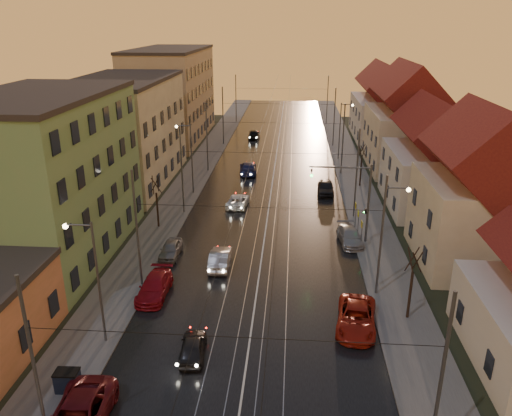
% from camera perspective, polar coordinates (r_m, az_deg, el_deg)
% --- Properties ---
extents(ground, '(160.00, 160.00, 0.00)m').
position_cam_1_polar(ground, '(29.65, -1.21, -18.10)').
color(ground, black).
rests_on(ground, ground).
extents(road, '(16.00, 120.00, 0.04)m').
position_cam_1_polar(road, '(65.70, 2.09, 4.31)').
color(road, black).
rests_on(road, ground).
extents(sidewalk_left, '(4.00, 120.00, 0.15)m').
position_cam_1_polar(sidewalk_left, '(66.79, -6.54, 4.51)').
color(sidewalk_left, '#4C4C4C').
rests_on(sidewalk_left, ground).
extents(sidewalk_right, '(4.00, 120.00, 0.15)m').
position_cam_1_polar(sidewalk_right, '(66.09, 10.81, 4.10)').
color(sidewalk_right, '#4C4C4C').
rests_on(sidewalk_right, ground).
extents(tram_rail_0, '(0.06, 120.00, 0.03)m').
position_cam_1_polar(tram_rail_0, '(65.80, 0.17, 4.39)').
color(tram_rail_0, gray).
rests_on(tram_rail_0, road).
extents(tram_rail_1, '(0.06, 120.00, 0.03)m').
position_cam_1_polar(tram_rail_1, '(65.72, 1.42, 4.36)').
color(tram_rail_1, gray).
rests_on(tram_rail_1, road).
extents(tram_rail_2, '(0.06, 120.00, 0.03)m').
position_cam_1_polar(tram_rail_2, '(65.67, 2.76, 4.33)').
color(tram_rail_2, gray).
rests_on(tram_rail_2, road).
extents(tram_rail_3, '(0.06, 120.00, 0.03)m').
position_cam_1_polar(tram_rail_3, '(65.65, 4.01, 4.29)').
color(tram_rail_3, gray).
rests_on(tram_rail_3, road).
extents(apartment_left_1, '(10.00, 18.00, 13.00)m').
position_cam_1_polar(apartment_left_1, '(43.66, -22.95, 2.99)').
color(apartment_left_1, '#64935D').
rests_on(apartment_left_1, ground).
extents(apartment_left_2, '(10.00, 20.00, 12.00)m').
position_cam_1_polar(apartment_left_2, '(61.62, -14.74, 8.28)').
color(apartment_left_2, tan).
rests_on(apartment_left_2, ground).
extents(apartment_left_3, '(10.00, 24.00, 14.00)m').
position_cam_1_polar(apartment_left_3, '(84.17, -9.61, 12.55)').
color(apartment_left_3, tan).
rests_on(apartment_left_3, ground).
extents(house_right_1, '(8.67, 10.20, 10.80)m').
position_cam_1_polar(house_right_1, '(42.79, 24.11, 0.99)').
color(house_right_1, '#C4B697').
rests_on(house_right_1, ground).
extents(house_right_2, '(9.18, 12.24, 9.20)m').
position_cam_1_polar(house_right_2, '(54.85, 19.72, 4.78)').
color(house_right_2, silver).
rests_on(house_right_2, ground).
extents(house_right_3, '(9.18, 14.28, 11.50)m').
position_cam_1_polar(house_right_3, '(68.79, 16.74, 9.17)').
color(house_right_3, '#C4B697').
rests_on(house_right_3, ground).
extents(house_right_4, '(9.18, 16.32, 10.00)m').
position_cam_1_polar(house_right_4, '(86.32, 14.29, 11.09)').
color(house_right_4, silver).
rests_on(house_right_4, ground).
extents(catenary_pole_l_0, '(0.16, 0.16, 9.00)m').
position_cam_1_polar(catenary_pole_l_0, '(24.62, -24.02, -16.26)').
color(catenary_pole_l_0, '#595B60').
rests_on(catenary_pole_l_0, ground).
extents(catenary_pole_r_0, '(0.16, 0.16, 9.00)m').
position_cam_1_polar(catenary_pole_r_0, '(22.94, 20.28, -18.68)').
color(catenary_pole_r_0, '#595B60').
rests_on(catenary_pole_r_0, ground).
extents(catenary_pole_l_1, '(0.16, 0.16, 9.00)m').
position_cam_1_polar(catenary_pole_l_1, '(36.61, -13.44, -2.49)').
color(catenary_pole_l_1, '#595B60').
rests_on(catenary_pole_l_1, ground).
extents(catenary_pole_r_1, '(0.16, 0.16, 9.00)m').
position_cam_1_polar(catenary_pole_r_1, '(35.50, 14.13, -3.31)').
color(catenary_pole_r_1, '#595B60').
rests_on(catenary_pole_r_1, ground).
extents(catenary_pole_l_2, '(0.16, 0.16, 9.00)m').
position_cam_1_polar(catenary_pole_l_2, '(50.24, -8.47, 4.23)').
color(catenary_pole_l_2, '#595B60').
rests_on(catenary_pole_l_2, ground).
extents(catenary_pole_r_2, '(0.16, 0.16, 9.00)m').
position_cam_1_polar(catenary_pole_r_2, '(49.45, 11.42, 3.77)').
color(catenary_pole_r_2, '#595B60').
rests_on(catenary_pole_r_2, ground).
extents(catenary_pole_l_3, '(0.16, 0.16, 9.00)m').
position_cam_1_polar(catenary_pole_l_3, '(64.49, -5.63, 8.03)').
color(catenary_pole_l_3, '#595B60').
rests_on(catenary_pole_l_3, ground).
extents(catenary_pole_r_3, '(0.16, 0.16, 9.00)m').
position_cam_1_polar(catenary_pole_r_3, '(63.87, 9.91, 7.69)').
color(catenary_pole_r_3, '#595B60').
rests_on(catenary_pole_r_3, ground).
extents(catenary_pole_l_4, '(0.16, 0.16, 9.00)m').
position_cam_1_polar(catenary_pole_l_4, '(79.01, -3.80, 10.43)').
color(catenary_pole_l_4, '#595B60').
rests_on(catenary_pole_l_4, ground).
extents(catenary_pole_r_4, '(0.16, 0.16, 9.00)m').
position_cam_1_polar(catenary_pole_r_4, '(78.51, 8.94, 10.16)').
color(catenary_pole_r_4, '#595B60').
rests_on(catenary_pole_r_4, ground).
extents(catenary_pole_l_5, '(0.16, 0.16, 9.00)m').
position_cam_1_polar(catenary_pole_l_5, '(96.63, -2.31, 12.35)').
color(catenary_pole_l_5, '#595B60').
rests_on(catenary_pole_l_5, ground).
extents(catenary_pole_r_5, '(0.16, 0.16, 9.00)m').
position_cam_1_polar(catenary_pole_r_5, '(96.22, 8.16, 12.12)').
color(catenary_pole_r_5, '#595B60').
rests_on(catenary_pole_r_5, ground).
extents(street_lamp_0, '(1.75, 0.32, 8.00)m').
position_cam_1_polar(street_lamp_0, '(30.69, -18.22, -6.91)').
color(street_lamp_0, '#595B60').
rests_on(street_lamp_0, ground).
extents(street_lamp_1, '(1.75, 0.32, 8.00)m').
position_cam_1_polar(street_lamp_1, '(36.35, 14.72, -2.12)').
color(street_lamp_1, '#595B60').
rests_on(street_lamp_1, ground).
extents(street_lamp_2, '(1.75, 0.32, 8.00)m').
position_cam_1_polar(street_lamp_2, '(55.90, -7.69, 6.37)').
color(street_lamp_2, '#595B60').
rests_on(street_lamp_2, ground).
extents(street_lamp_3, '(1.75, 0.32, 8.00)m').
position_cam_1_polar(street_lamp_3, '(70.65, 9.84, 9.26)').
color(street_lamp_3, '#595B60').
rests_on(street_lamp_3, ground).
extents(traffic_light_mast, '(5.30, 0.32, 7.20)m').
position_cam_1_polar(traffic_light_mast, '(43.67, 11.52, 1.63)').
color(traffic_light_mast, '#595B60').
rests_on(traffic_light_mast, ground).
extents(bare_tree_0, '(1.09, 1.09, 5.11)m').
position_cam_1_polar(bare_tree_0, '(47.57, -11.24, 0.54)').
color(bare_tree_0, black).
rests_on(bare_tree_0, ground).
extents(bare_tree_1, '(1.09, 1.09, 5.11)m').
position_cam_1_polar(bare_tree_1, '(34.08, 17.31, -8.49)').
color(bare_tree_1, black).
rests_on(bare_tree_1, ground).
extents(bare_tree_2, '(1.09, 1.09, 5.11)m').
position_cam_1_polar(bare_tree_2, '(59.76, 11.93, 4.66)').
color(bare_tree_2, black).
rests_on(bare_tree_2, ground).
extents(driving_car_0, '(1.76, 3.72, 1.23)m').
position_cam_1_polar(driving_car_0, '(30.57, -7.24, -15.46)').
color(driving_car_0, black).
rests_on(driving_car_0, ground).
extents(driving_car_1, '(1.61, 4.36, 1.43)m').
position_cam_1_polar(driving_car_1, '(40.14, -4.14, -5.76)').
color(driving_car_1, gray).
rests_on(driving_car_1, ground).
extents(driving_car_2, '(2.35, 4.55, 1.23)m').
position_cam_1_polar(driving_car_2, '(52.78, -2.06, 0.82)').
color(driving_car_2, silver).
rests_on(driving_car_2, ground).
extents(driving_car_3, '(2.59, 5.34, 1.50)m').
position_cam_1_polar(driving_car_3, '(64.14, -0.91, 4.59)').
color(driving_car_3, '#1A2150').
rests_on(driving_car_3, ground).
extents(driving_car_4, '(1.86, 4.49, 1.52)m').
position_cam_1_polar(driving_car_4, '(83.74, -0.21, 8.45)').
color(driving_car_4, black).
rests_on(driving_car_4, ground).
extents(parked_left_2, '(1.94, 4.77, 1.38)m').
position_cam_1_polar(parked_left_2, '(36.81, -11.52, -8.82)').
color(parked_left_2, maroon).
rests_on(parked_left_2, ground).
extents(parked_left_3, '(1.54, 3.77, 1.28)m').
position_cam_1_polar(parked_left_3, '(42.34, -9.72, -4.66)').
color(parked_left_3, gray).
rests_on(parked_left_3, ground).
extents(parked_right_0, '(3.11, 5.53, 1.46)m').
position_cam_1_polar(parked_right_0, '(33.27, 11.40, -12.19)').
color(parked_right_0, '#9D1B0F').
rests_on(parked_right_0, ground).
extents(parked_right_1, '(2.33, 4.72, 1.32)m').
position_cam_1_polar(parked_right_1, '(44.88, 10.69, -3.19)').
color(parked_right_1, '#99999E').
rests_on(parked_right_1, ground).
extents(parked_right_2, '(1.84, 4.43, 1.50)m').
position_cam_1_polar(parked_right_2, '(57.11, 7.97, 2.34)').
color(parked_right_2, black).
rests_on(parked_right_2, ground).
extents(dumpster, '(1.23, 0.84, 1.10)m').
position_cam_1_polar(dumpster, '(29.60, -20.73, -18.03)').
color(dumpster, black).
rests_on(dumpster, sidewalk_left).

